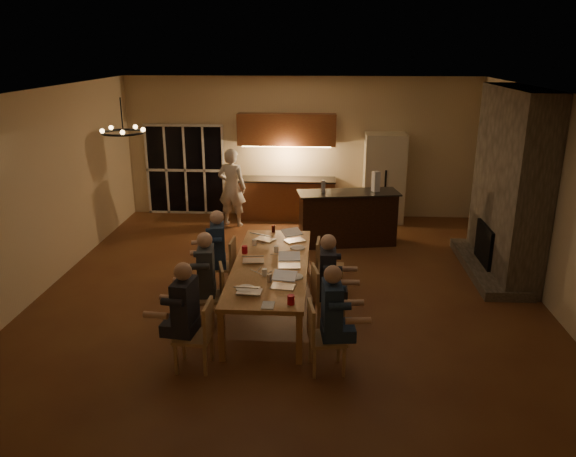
# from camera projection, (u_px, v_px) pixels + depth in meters

# --- Properties ---
(floor) EXTENTS (9.00, 9.00, 0.00)m
(floor) POSITION_uv_depth(u_px,v_px,m) (289.00, 294.00, 9.10)
(floor) COLOR brown
(floor) RESTS_ON ground
(back_wall) EXTENTS (8.00, 0.04, 3.20)m
(back_wall) POSITION_uv_depth(u_px,v_px,m) (300.00, 148.00, 12.89)
(back_wall) COLOR #CCB490
(back_wall) RESTS_ON ground
(left_wall) EXTENTS (0.04, 9.00, 3.20)m
(left_wall) POSITION_uv_depth(u_px,v_px,m) (34.00, 195.00, 8.83)
(left_wall) COLOR #CCB490
(left_wall) RESTS_ON ground
(right_wall) EXTENTS (0.04, 9.00, 3.20)m
(right_wall) POSITION_uv_depth(u_px,v_px,m) (557.00, 203.00, 8.36)
(right_wall) COLOR #CCB490
(right_wall) RESTS_ON ground
(ceiling) EXTENTS (8.00, 9.00, 0.04)m
(ceiling) POSITION_uv_depth(u_px,v_px,m) (289.00, 90.00, 8.09)
(ceiling) COLOR white
(ceiling) RESTS_ON back_wall
(french_doors) EXTENTS (1.86, 0.08, 2.10)m
(french_doors) POSITION_uv_depth(u_px,v_px,m) (185.00, 170.00, 13.17)
(french_doors) COLOR black
(french_doors) RESTS_ON ground
(fireplace) EXTENTS (0.58, 2.50, 3.20)m
(fireplace) POSITION_uv_depth(u_px,v_px,m) (510.00, 184.00, 9.52)
(fireplace) COLOR #62594D
(fireplace) RESTS_ON ground
(kitchenette) EXTENTS (2.24, 0.68, 2.40)m
(kitchenette) POSITION_uv_depth(u_px,v_px,m) (287.00, 168.00, 12.72)
(kitchenette) COLOR brown
(kitchenette) RESTS_ON ground
(refrigerator) EXTENTS (0.90, 0.68, 2.00)m
(refrigerator) POSITION_uv_depth(u_px,v_px,m) (384.00, 178.00, 12.61)
(refrigerator) COLOR beige
(refrigerator) RESTS_ON ground
(dining_table) EXTENTS (1.10, 3.13, 0.75)m
(dining_table) POSITION_uv_depth(u_px,v_px,m) (271.00, 287.00, 8.46)
(dining_table) COLOR #C3814E
(dining_table) RESTS_ON ground
(bar_island) EXTENTS (2.08, 1.01, 1.08)m
(bar_island) POSITION_uv_depth(u_px,v_px,m) (348.00, 218.00, 11.25)
(bar_island) COLOR black
(bar_island) RESTS_ON ground
(chair_left_near) EXTENTS (0.45, 0.45, 0.89)m
(chair_left_near) POSITION_uv_depth(u_px,v_px,m) (193.00, 335.00, 6.90)
(chair_left_near) COLOR tan
(chair_left_near) RESTS_ON ground
(chair_left_mid) EXTENTS (0.54, 0.54, 0.89)m
(chair_left_mid) POSITION_uv_depth(u_px,v_px,m) (208.00, 297.00, 7.96)
(chair_left_mid) COLOR tan
(chair_left_mid) RESTS_ON ground
(chair_left_far) EXTENTS (0.45, 0.45, 0.89)m
(chair_left_far) POSITION_uv_depth(u_px,v_px,m) (221.00, 265.00, 9.09)
(chair_left_far) COLOR tan
(chair_left_far) RESTS_ON ground
(chair_right_near) EXTENTS (0.51, 0.51, 0.89)m
(chair_right_near) POSITION_uv_depth(u_px,v_px,m) (327.00, 337.00, 6.85)
(chair_right_near) COLOR tan
(chair_right_near) RESTS_ON ground
(chair_right_mid) EXTENTS (0.52, 0.52, 0.89)m
(chair_right_mid) POSITION_uv_depth(u_px,v_px,m) (329.00, 296.00, 7.97)
(chair_right_mid) COLOR tan
(chair_right_mid) RESTS_ON ground
(chair_right_far) EXTENTS (0.46, 0.46, 0.89)m
(chair_right_far) POSITION_uv_depth(u_px,v_px,m) (330.00, 267.00, 9.02)
(chair_right_far) COLOR tan
(chair_right_far) RESTS_ON ground
(person_left_near) EXTENTS (0.68, 0.68, 1.38)m
(person_left_near) POSITION_uv_depth(u_px,v_px,m) (186.00, 315.00, 6.88)
(person_left_near) COLOR #252730
(person_left_near) RESTS_ON ground
(person_right_near) EXTENTS (0.66, 0.66, 1.38)m
(person_right_near) POSITION_uv_depth(u_px,v_px,m) (332.00, 319.00, 6.79)
(person_right_near) COLOR #1F344E
(person_right_near) RESTS_ON ground
(person_left_mid) EXTENTS (0.67, 0.67, 1.38)m
(person_left_mid) POSITION_uv_depth(u_px,v_px,m) (206.00, 278.00, 7.96)
(person_left_mid) COLOR #383E42
(person_left_mid) RESTS_ON ground
(person_right_mid) EXTENTS (0.60, 0.60, 1.38)m
(person_right_mid) POSITION_uv_depth(u_px,v_px,m) (327.00, 281.00, 7.87)
(person_right_mid) COLOR #252730
(person_right_mid) RESTS_ON ground
(person_left_far) EXTENTS (0.70, 0.70, 1.38)m
(person_left_far) POSITION_uv_depth(u_px,v_px,m) (218.00, 252.00, 8.98)
(person_left_far) COLOR #1F344E
(person_left_far) RESTS_ON ground
(standing_person) EXTENTS (0.70, 0.52, 1.73)m
(standing_person) POSITION_uv_depth(u_px,v_px,m) (232.00, 188.00, 12.32)
(standing_person) COLOR silver
(standing_person) RESTS_ON ground
(chandelier) EXTENTS (0.57, 0.57, 0.03)m
(chandelier) POSITION_uv_depth(u_px,v_px,m) (123.00, 132.00, 7.37)
(chandelier) COLOR black
(chandelier) RESTS_ON ceiling
(laptop_a) EXTENTS (0.34, 0.30, 0.23)m
(laptop_a) POSITION_uv_depth(u_px,v_px,m) (249.00, 284.00, 7.34)
(laptop_a) COLOR silver
(laptop_a) RESTS_ON dining_table
(laptop_b) EXTENTS (0.36, 0.33, 0.23)m
(laptop_b) POSITION_uv_depth(u_px,v_px,m) (283.00, 279.00, 7.50)
(laptop_b) COLOR silver
(laptop_b) RESTS_ON dining_table
(laptop_c) EXTENTS (0.35, 0.31, 0.23)m
(laptop_c) POSITION_uv_depth(u_px,v_px,m) (253.00, 254.00, 8.40)
(laptop_c) COLOR silver
(laptop_c) RESTS_ON dining_table
(laptop_d) EXTENTS (0.34, 0.30, 0.23)m
(laptop_d) POSITION_uv_depth(u_px,v_px,m) (289.00, 259.00, 8.19)
(laptop_d) COLOR silver
(laptop_d) RESTS_ON dining_table
(laptop_e) EXTENTS (0.41, 0.40, 0.23)m
(laptop_e) POSITION_uv_depth(u_px,v_px,m) (265.00, 233.00, 9.33)
(laptop_e) COLOR silver
(laptop_e) RESTS_ON dining_table
(laptop_f) EXTENTS (0.42, 0.40, 0.23)m
(laptop_f) POSITION_uv_depth(u_px,v_px,m) (295.00, 234.00, 9.27)
(laptop_f) COLOR silver
(laptop_f) RESTS_ON dining_table
(mug_front) EXTENTS (0.08, 0.08, 0.10)m
(mug_front) POSITION_uv_depth(u_px,v_px,m) (265.00, 272.00, 7.89)
(mug_front) COLOR white
(mug_front) RESTS_ON dining_table
(mug_mid) EXTENTS (0.07, 0.07, 0.10)m
(mug_mid) POSITION_uv_depth(u_px,v_px,m) (276.00, 249.00, 8.79)
(mug_mid) COLOR white
(mug_mid) RESTS_ON dining_table
(mug_back) EXTENTS (0.08, 0.08, 0.10)m
(mug_back) POSITION_uv_depth(u_px,v_px,m) (254.00, 242.00, 9.10)
(mug_back) COLOR white
(mug_back) RESTS_ON dining_table
(redcup_near) EXTENTS (0.09, 0.09, 0.12)m
(redcup_near) POSITION_uv_depth(u_px,v_px,m) (291.00, 300.00, 7.02)
(redcup_near) COLOR #B80C1A
(redcup_near) RESTS_ON dining_table
(redcup_mid) EXTENTS (0.09, 0.09, 0.12)m
(redcup_mid) POSITION_uv_depth(u_px,v_px,m) (245.00, 250.00, 8.74)
(redcup_mid) COLOR #B80C1A
(redcup_mid) RESTS_ON dining_table
(can_silver) EXTENTS (0.07, 0.07, 0.12)m
(can_silver) POSITION_uv_depth(u_px,v_px,m) (270.00, 278.00, 7.68)
(can_silver) COLOR #B2B2B7
(can_silver) RESTS_ON dining_table
(can_cola) EXTENTS (0.06, 0.06, 0.12)m
(can_cola) POSITION_uv_depth(u_px,v_px,m) (273.00, 229.00, 9.73)
(can_cola) COLOR #3F0F0C
(can_cola) RESTS_ON dining_table
(plate_near) EXTENTS (0.25, 0.25, 0.02)m
(plate_near) POSITION_uv_depth(u_px,v_px,m) (294.00, 277.00, 7.85)
(plate_near) COLOR white
(plate_near) RESTS_ON dining_table
(plate_left) EXTENTS (0.26, 0.26, 0.02)m
(plate_left) POSITION_uv_depth(u_px,v_px,m) (246.00, 289.00, 7.46)
(plate_left) COLOR white
(plate_left) RESTS_ON dining_table
(plate_far) EXTENTS (0.23, 0.23, 0.02)m
(plate_far) POSITION_uv_depth(u_px,v_px,m) (298.00, 248.00, 8.97)
(plate_far) COLOR white
(plate_far) RESTS_ON dining_table
(notepad) EXTENTS (0.16, 0.22, 0.01)m
(notepad) POSITION_uv_depth(u_px,v_px,m) (268.00, 305.00, 6.99)
(notepad) COLOR white
(notepad) RESTS_ON dining_table
(bar_bottle) EXTENTS (0.09, 0.09, 0.24)m
(bar_bottle) POSITION_uv_depth(u_px,v_px,m) (323.00, 186.00, 11.04)
(bar_bottle) COLOR #99999E
(bar_bottle) RESTS_ON bar_island
(bar_blender) EXTENTS (0.17, 0.17, 0.40)m
(bar_blender) POSITION_uv_depth(u_px,v_px,m) (376.00, 181.00, 11.08)
(bar_blender) COLOR silver
(bar_blender) RESTS_ON bar_island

